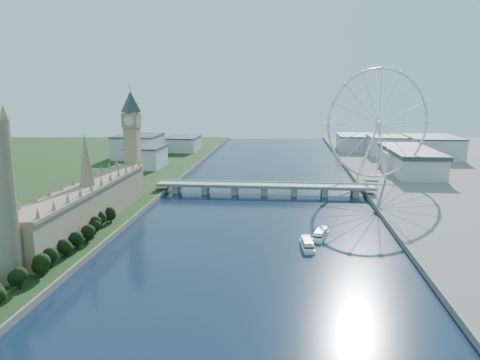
# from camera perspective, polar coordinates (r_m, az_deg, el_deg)

# --- Properties ---
(tree_row) EXTENTS (8.53, 216.53, 21.07)m
(tree_row) POSITION_cam_1_polar(r_m,az_deg,el_deg) (288.13, -22.71, -9.22)
(tree_row) COLOR black
(tree_row) RESTS_ON ground
(parliament_range) EXTENTS (24.00, 200.00, 70.00)m
(parliament_range) POSITION_cam_1_polar(r_m,az_deg,el_deg) (374.48, -17.96, -2.83)
(parliament_range) COLOR tan
(parliament_range) RESTS_ON ground
(big_ben) EXTENTS (20.02, 20.02, 110.00)m
(big_ben) POSITION_cam_1_polar(r_m,az_deg,el_deg) (466.65, -13.06, 6.07)
(big_ben) COLOR tan
(big_ben) RESTS_ON ground
(westminster_bridge) EXTENTS (220.00, 22.00, 9.50)m
(westminster_bridge) POSITION_cam_1_polar(r_m,az_deg,el_deg) (473.50, 2.99, -0.93)
(westminster_bridge) COLOR gray
(westminster_bridge) RESTS_ON ground
(london_eye) EXTENTS (113.60, 39.12, 124.30)m
(london_eye) POSITION_cam_1_polar(r_m,az_deg,el_deg) (528.60, 16.54, 6.56)
(london_eye) COLOR silver
(london_eye) RESTS_ON ground
(county_hall) EXTENTS (54.00, 144.00, 35.00)m
(county_hall) POSITION_cam_1_polar(r_m,az_deg,el_deg) (621.46, 19.90, 0.68)
(county_hall) COLOR beige
(county_hall) RESTS_ON ground
(city_skyline) EXTENTS (505.00, 280.00, 32.00)m
(city_skyline) POSITION_cam_1_polar(r_m,az_deg,el_deg) (728.38, 7.04, 4.05)
(city_skyline) COLOR beige
(city_skyline) RESTS_ON ground
(tour_boat_near) EXTENTS (10.36, 29.98, 6.49)m
(tour_boat_near) POSITION_cam_1_polar(r_m,az_deg,el_deg) (320.09, 8.18, -8.19)
(tour_boat_near) COLOR beige
(tour_boat_near) RESTS_ON ground
(tour_boat_far) EXTENTS (15.24, 30.35, 6.50)m
(tour_boat_far) POSITION_cam_1_polar(r_m,az_deg,el_deg) (342.39, 9.77, -6.94)
(tour_boat_far) COLOR white
(tour_boat_far) RESTS_ON ground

